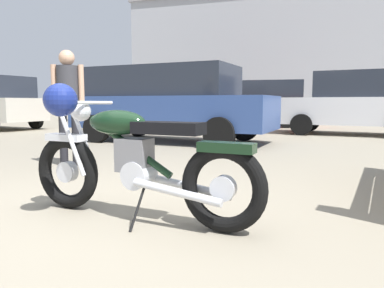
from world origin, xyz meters
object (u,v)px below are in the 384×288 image
object	(u,v)px
pale_sedan_back	(353,103)
blue_hatchback_right	(113,102)
vintage_motorcycle	(129,157)
red_hatchback_near	(168,102)
bystander	(68,95)
silver_sedan_mid	(251,102)
dark_sedan_left	(220,102)

from	to	relation	value
pale_sedan_back	blue_hatchback_right	bearing A→B (deg)	-17.85
vintage_motorcycle	red_hatchback_near	world-z (taller)	red_hatchback_near
bystander	pale_sedan_back	distance (m)	8.17
pale_sedan_back	silver_sedan_mid	world-z (taller)	pale_sedan_back
silver_sedan_mid	bystander	bearing A→B (deg)	80.44
bystander	red_hatchback_near	distance (m)	3.53
dark_sedan_left	blue_hatchback_right	bearing A→B (deg)	-155.86
pale_sedan_back	red_hatchback_near	bearing A→B (deg)	44.97
vintage_motorcycle	bystander	distance (m)	2.84
vintage_motorcycle	silver_sedan_mid	xyz separation A→B (m)	(-0.87, 11.85, 0.45)
red_hatchback_near	blue_hatchback_right	world-z (taller)	same
vintage_motorcycle	silver_sedan_mid	size ratio (longest dim) A/B	0.43
red_hatchback_near	silver_sedan_mid	world-z (taller)	same
blue_hatchback_right	red_hatchback_near	bearing A→B (deg)	128.43
red_hatchback_near	dark_sedan_left	xyz separation A→B (m)	(-1.39, 11.10, -0.02)
vintage_motorcycle	blue_hatchback_right	xyz separation A→B (m)	(-8.20, 13.93, 0.45)
red_hatchback_near	dark_sedan_left	bearing A→B (deg)	103.69
red_hatchback_near	dark_sedan_left	size ratio (longest dim) A/B	1.22
vintage_motorcycle	blue_hatchback_right	size ratio (longest dim) A/B	0.44
pale_sedan_back	dark_sedan_left	xyz separation A→B (m)	(-5.74, 7.80, 0.00)
pale_sedan_back	blue_hatchback_right	xyz separation A→B (m)	(-10.71, 5.16, 0.02)
silver_sedan_mid	blue_hatchback_right	distance (m)	7.63
red_hatchback_near	pale_sedan_back	size ratio (longest dim) A/B	1.19
bystander	vintage_motorcycle	bearing A→B (deg)	22.68
blue_hatchback_right	dark_sedan_left	distance (m)	5.63
red_hatchback_near	silver_sedan_mid	distance (m)	6.44
vintage_motorcycle	blue_hatchback_right	bearing A→B (deg)	-52.20
bystander	pale_sedan_back	xyz separation A→B (m)	(4.50, 6.82, -0.10)
vintage_motorcycle	silver_sedan_mid	distance (m)	11.89
blue_hatchback_right	dark_sedan_left	bearing A→B (deg)	-150.53
vintage_motorcycle	pale_sedan_back	bearing A→B (deg)	-98.66
bystander	silver_sedan_mid	world-z (taller)	silver_sedan_mid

